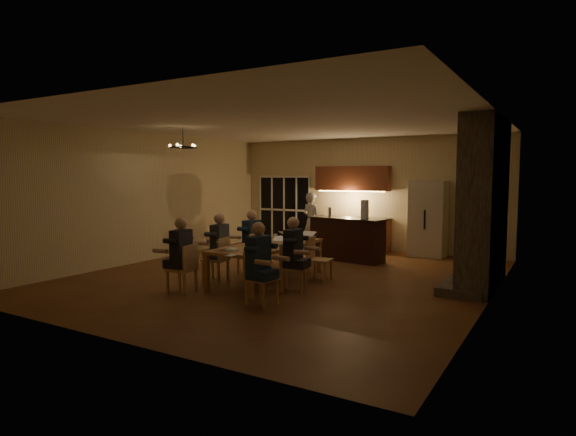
% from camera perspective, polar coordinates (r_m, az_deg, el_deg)
% --- Properties ---
extents(floor, '(9.00, 9.00, 0.00)m').
position_cam_1_polar(floor, '(10.21, -0.29, -6.99)').
color(floor, brown).
rests_on(floor, ground).
extents(back_wall, '(8.00, 0.04, 3.20)m').
position_cam_1_polar(back_wall, '(14.07, 9.17, 2.82)').
color(back_wall, beige).
rests_on(back_wall, ground).
extents(left_wall, '(0.04, 9.00, 3.20)m').
position_cam_1_polar(left_wall, '(12.54, -16.31, 2.42)').
color(left_wall, beige).
rests_on(left_wall, ground).
extents(right_wall, '(0.04, 9.00, 3.20)m').
position_cam_1_polar(right_wall, '(8.66, 23.21, 1.15)').
color(right_wall, beige).
rests_on(right_wall, ground).
extents(ceiling, '(8.00, 9.00, 0.04)m').
position_cam_1_polar(ceiling, '(10.04, -0.30, 11.28)').
color(ceiling, white).
rests_on(ceiling, back_wall).
extents(french_doors, '(1.86, 0.08, 2.10)m').
position_cam_1_polar(french_doors, '(15.24, -0.43, 0.97)').
color(french_doors, black).
rests_on(french_doors, ground).
extents(fireplace, '(0.58, 2.50, 3.20)m').
position_cam_1_polar(fireplace, '(9.89, 22.26, 1.61)').
color(fireplace, '#675F51').
rests_on(fireplace, ground).
extents(kitchenette, '(2.24, 0.68, 2.40)m').
position_cam_1_polar(kitchenette, '(13.91, 7.51, 1.16)').
color(kitchenette, brown).
rests_on(kitchenette, ground).
extents(refrigerator, '(0.90, 0.68, 2.00)m').
position_cam_1_polar(refrigerator, '(13.17, 16.26, -0.08)').
color(refrigerator, beige).
rests_on(refrigerator, ground).
extents(dining_table, '(1.10, 2.75, 0.75)m').
position_cam_1_polar(dining_table, '(9.74, -2.37, -5.33)').
color(dining_table, '#B48048').
rests_on(dining_table, ground).
extents(bar_island, '(2.04, 0.95, 1.08)m').
position_cam_1_polar(bar_island, '(12.18, 7.01, -2.50)').
color(bar_island, black).
rests_on(bar_island, ground).
extents(chair_left_near, '(0.49, 0.49, 0.89)m').
position_cam_1_polar(chair_left_near, '(8.97, -12.49, -5.89)').
color(chair_left_near, tan).
rests_on(chair_left_near, ground).
extents(chair_left_mid, '(0.49, 0.49, 0.89)m').
position_cam_1_polar(chair_left_mid, '(9.85, -8.59, -4.85)').
color(chair_left_mid, tan).
rests_on(chair_left_mid, ground).
extents(chair_left_far, '(0.50, 0.50, 0.89)m').
position_cam_1_polar(chair_left_far, '(10.61, -4.56, -4.10)').
color(chair_left_far, tan).
rests_on(chair_left_far, ground).
extents(chair_right_near, '(0.49, 0.49, 0.89)m').
position_cam_1_polar(chair_right_near, '(7.97, -3.09, -7.14)').
color(chair_right_near, tan).
rests_on(chair_right_near, ground).
extents(chair_right_mid, '(0.56, 0.56, 0.89)m').
position_cam_1_polar(chair_right_mid, '(8.89, 0.65, -5.86)').
color(chair_right_mid, tan).
rests_on(chair_right_mid, ground).
extents(chair_right_far, '(0.48, 0.48, 0.89)m').
position_cam_1_polar(chair_right_far, '(9.75, 3.79, -4.90)').
color(chair_right_far, tan).
rests_on(chair_right_far, ground).
extents(person_left_near, '(0.67, 0.67, 1.38)m').
position_cam_1_polar(person_left_near, '(8.97, -12.53, -4.29)').
color(person_left_near, '#22232C').
rests_on(person_left_near, ground).
extents(person_right_near, '(0.63, 0.63, 1.38)m').
position_cam_1_polar(person_right_near, '(7.87, -3.52, -5.48)').
color(person_right_near, '#1C2E46').
rests_on(person_right_near, ground).
extents(person_left_mid, '(0.69, 0.69, 1.38)m').
position_cam_1_polar(person_left_mid, '(9.82, -8.09, -3.43)').
color(person_left_mid, '#353A3F').
rests_on(person_left_mid, ground).
extents(person_right_mid, '(0.66, 0.66, 1.38)m').
position_cam_1_polar(person_right_mid, '(8.83, 0.62, -4.32)').
color(person_right_mid, '#22232C').
rests_on(person_right_mid, ground).
extents(person_left_far, '(0.63, 0.63, 1.38)m').
position_cam_1_polar(person_left_far, '(10.66, -4.31, -2.73)').
color(person_left_far, '#1C2E46').
rests_on(person_left_far, ground).
extents(standing_person, '(0.69, 0.55, 1.66)m').
position_cam_1_polar(standing_person, '(13.61, 2.81, -0.44)').
color(standing_person, beige).
rests_on(standing_person, ground).
extents(chandelier, '(0.60, 0.60, 0.03)m').
position_cam_1_polar(chandelier, '(10.96, -12.32, 8.18)').
color(chandelier, black).
rests_on(chandelier, ceiling).
extents(laptop_a, '(0.42, 0.40, 0.23)m').
position_cam_1_polar(laptop_a, '(8.97, -6.93, -3.09)').
color(laptop_a, silver).
rests_on(laptop_a, dining_table).
extents(laptop_b, '(0.42, 0.40, 0.23)m').
position_cam_1_polar(laptop_b, '(8.88, -3.83, -3.15)').
color(laptop_b, silver).
rests_on(laptop_b, dining_table).
extents(laptop_c, '(0.39, 0.37, 0.23)m').
position_cam_1_polar(laptop_c, '(9.81, -3.54, -2.37)').
color(laptop_c, silver).
rests_on(laptop_c, dining_table).
extents(laptop_d, '(0.38, 0.35, 0.23)m').
position_cam_1_polar(laptop_d, '(9.48, -0.95, -2.62)').
color(laptop_d, silver).
rests_on(laptop_d, dining_table).
extents(laptop_e, '(0.36, 0.32, 0.23)m').
position_cam_1_polar(laptop_e, '(10.69, 0.11, -1.76)').
color(laptop_e, silver).
rests_on(laptop_e, dining_table).
extents(laptop_f, '(0.34, 0.30, 0.23)m').
position_cam_1_polar(laptop_f, '(10.39, 2.10, -1.96)').
color(laptop_f, silver).
rests_on(laptop_f, dining_table).
extents(mug_front, '(0.07, 0.07, 0.10)m').
position_cam_1_polar(mug_front, '(9.37, -4.00, -3.12)').
color(mug_front, silver).
rests_on(mug_front, dining_table).
extents(mug_mid, '(0.07, 0.07, 0.10)m').
position_cam_1_polar(mug_mid, '(10.02, -0.27, -2.57)').
color(mug_mid, silver).
rests_on(mug_mid, dining_table).
extents(mug_back, '(0.09, 0.09, 0.10)m').
position_cam_1_polar(mug_back, '(10.59, -1.50, -2.17)').
color(mug_back, silver).
rests_on(mug_back, dining_table).
extents(redcup_near, '(0.08, 0.08, 0.12)m').
position_cam_1_polar(redcup_near, '(8.41, -5.00, -3.99)').
color(redcup_near, red).
rests_on(redcup_near, dining_table).
extents(redcup_mid, '(0.09, 0.09, 0.12)m').
position_cam_1_polar(redcup_mid, '(10.29, -2.98, -2.32)').
color(redcup_mid, red).
rests_on(redcup_mid, dining_table).
extents(redcup_far, '(0.09, 0.09, 0.12)m').
position_cam_1_polar(redcup_far, '(10.78, 2.15, -1.99)').
color(redcup_far, red).
rests_on(redcup_far, dining_table).
extents(can_silver, '(0.07, 0.07, 0.12)m').
position_cam_1_polar(can_silver, '(9.00, -4.54, -3.39)').
color(can_silver, '#B2B2B7').
rests_on(can_silver, dining_table).
extents(can_cola, '(0.07, 0.07, 0.12)m').
position_cam_1_polar(can_cola, '(10.91, 0.96, -1.90)').
color(can_cola, '#3F0F0C').
rests_on(can_cola, dining_table).
extents(plate_near, '(0.27, 0.27, 0.02)m').
position_cam_1_polar(plate_near, '(9.07, -2.46, -3.64)').
color(plate_near, silver).
rests_on(plate_near, dining_table).
extents(plate_left, '(0.26, 0.26, 0.02)m').
position_cam_1_polar(plate_left, '(9.09, -6.78, -3.65)').
color(plate_left, silver).
rests_on(plate_left, dining_table).
extents(plate_far, '(0.23, 0.23, 0.02)m').
position_cam_1_polar(plate_far, '(10.16, 1.93, -2.71)').
color(plate_far, silver).
rests_on(plate_far, dining_table).
extents(notepad, '(0.14, 0.20, 0.01)m').
position_cam_1_polar(notepad, '(8.36, -6.76, -4.43)').
color(notepad, white).
rests_on(notepad, dining_table).
extents(bar_bottle, '(0.07, 0.07, 0.24)m').
position_cam_1_polar(bar_bottle, '(12.42, 4.96, 0.73)').
color(bar_bottle, '#99999E').
rests_on(bar_bottle, bar_island).
extents(bar_blender, '(0.16, 0.16, 0.47)m').
position_cam_1_polar(bar_blender, '(11.80, 9.08, 1.01)').
color(bar_blender, silver).
rests_on(bar_blender, bar_island).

